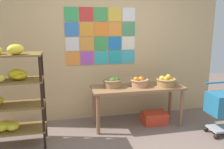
% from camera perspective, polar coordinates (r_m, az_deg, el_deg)
% --- Properties ---
extents(back_wall_with_art, '(4.22, 0.07, 2.79)m').
position_cam_1_polar(back_wall_with_art, '(4.34, -0.85, 7.56)').
color(back_wall_with_art, tan).
rests_on(back_wall_with_art, ground).
extents(banana_shelf_unit, '(0.99, 0.48, 1.49)m').
position_cam_1_polar(banana_shelf_unit, '(3.61, -24.62, -4.01)').
color(banana_shelf_unit, black).
rests_on(banana_shelf_unit, ground).
extents(display_table, '(1.57, 0.56, 0.69)m').
position_cam_1_polar(display_table, '(4.10, 6.17, -4.13)').
color(display_table, '#8E6340').
rests_on(display_table, ground).
extents(fruit_basket_back_right, '(0.32, 0.32, 0.17)m').
position_cam_1_polar(fruit_basket_back_right, '(4.00, 0.10, -1.93)').
color(fruit_basket_back_right, '#947149').
rests_on(fruit_basket_back_right, display_table).
extents(fruit_basket_back_left, '(0.33, 0.33, 0.19)m').
position_cam_1_polar(fruit_basket_back_left, '(4.16, 12.87, -1.63)').
color(fruit_basket_back_left, olive).
rests_on(fruit_basket_back_left, display_table).
extents(fruit_basket_centre, '(0.32, 0.32, 0.18)m').
position_cam_1_polar(fruit_basket_centre, '(4.06, 6.56, -1.77)').
color(fruit_basket_centre, tan).
rests_on(fruit_basket_centre, display_table).
extents(produce_crate_under_table, '(0.42, 0.30, 0.20)m').
position_cam_1_polar(produce_crate_under_table, '(4.36, 10.18, -10.23)').
color(produce_crate_under_table, red).
rests_on(produce_crate_under_table, ground).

